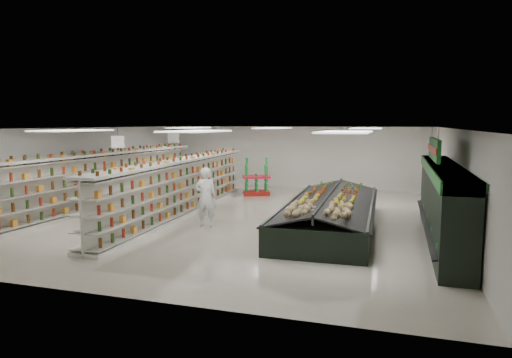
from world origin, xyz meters
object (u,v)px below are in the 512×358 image
(soda_endcap, at_px, (256,178))
(gondola_left, at_px, (99,183))
(produce_island, at_px, (330,211))
(shopper_main, at_px, (206,197))
(shopper_background, at_px, (193,176))
(gondola_center, at_px, (181,189))

(soda_endcap, bearing_deg, gondola_left, -134.61)
(produce_island, distance_m, shopper_main, 4.07)
(shopper_main, relative_size, shopper_background, 1.17)
(gondola_center, relative_size, produce_island, 1.50)
(gondola_left, height_order, shopper_main, gondola_left)
(shopper_main, distance_m, shopper_background, 7.43)
(gondola_center, xyz_separation_m, produce_island, (5.65, -0.59, -0.41))
(gondola_left, xyz_separation_m, shopper_background, (1.84, 4.74, -0.17))
(produce_island, bearing_deg, soda_endcap, 126.87)
(gondola_left, xyz_separation_m, shopper_main, (5.37, -1.79, -0.03))
(gondola_left, distance_m, gondola_center, 3.61)
(soda_endcap, bearing_deg, gondola_center, -104.97)
(gondola_center, distance_m, produce_island, 5.69)
(produce_island, bearing_deg, shopper_main, -163.80)
(gondola_left, distance_m, soda_endcap, 7.09)
(gondola_center, distance_m, shopper_background, 5.13)
(gondola_center, relative_size, shopper_main, 6.01)
(produce_island, relative_size, shopper_main, 4.00)
(gondola_left, bearing_deg, shopper_main, -15.48)
(soda_endcap, distance_m, shopper_main, 6.85)
(soda_endcap, height_order, shopper_background, shopper_background)
(gondola_left, xyz_separation_m, produce_island, (9.26, -0.66, -0.49))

